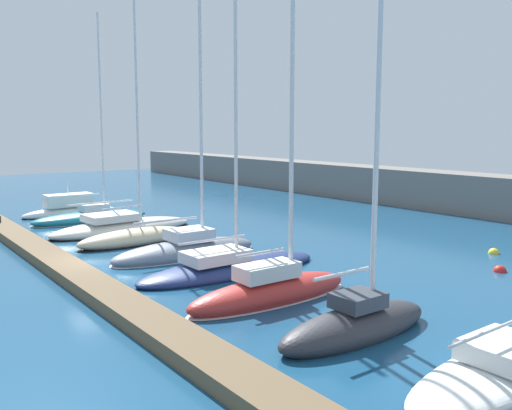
# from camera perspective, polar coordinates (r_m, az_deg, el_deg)

# --- Properties ---
(ground_plane) EXTENTS (120.00, 120.00, 0.00)m
(ground_plane) POSITION_cam_1_polar(r_m,az_deg,el_deg) (28.14, -15.98, -6.27)
(ground_plane) COLOR navy
(dock_pier) EXTENTS (40.26, 1.60, 0.50)m
(dock_pier) POSITION_cam_1_polar(r_m,az_deg,el_deg) (27.65, -18.81, -6.10)
(dock_pier) COLOR brown
(dock_pier) RESTS_ON ground_plane
(breakwater_seawall) EXTENTS (108.00, 3.53, 3.15)m
(breakwater_seawall) POSITION_cam_1_polar(r_m,az_deg,el_deg) (47.40, 20.77, 1.11)
(breakwater_seawall) COLOR slate
(breakwater_seawall) RESTS_ON ground_plane
(motorboat_white_nearest) EXTENTS (2.07, 7.45, 2.84)m
(motorboat_white_nearest) POSITION_cam_1_polar(r_m,az_deg,el_deg) (45.85, -18.40, -0.43)
(motorboat_white_nearest) COLOR white
(motorboat_white_nearest) RESTS_ON ground_plane
(sailboat_teal_second) EXTENTS (2.61, 8.55, 14.96)m
(sailboat_teal_second) POSITION_cam_1_polar(r_m,az_deg,el_deg) (42.17, -16.45, -1.15)
(sailboat_teal_second) COLOR #19707F
(sailboat_teal_second) RESTS_ON ground_plane
(sailboat_ivory_third) EXTENTS (3.66, 10.04, 17.76)m
(sailboat_ivory_third) POSITION_cam_1_polar(r_m,az_deg,el_deg) (37.50, -13.50, -2.13)
(sailboat_ivory_third) COLOR silver
(sailboat_ivory_third) RESTS_ON ground_plane
(sailboat_sand_fourth) EXTENTS (2.56, 7.29, 11.99)m
(sailboat_sand_fourth) POSITION_cam_1_polar(r_m,az_deg,el_deg) (33.56, -12.20, -3.27)
(sailboat_sand_fourth) COLOR beige
(sailboat_sand_fourth) RESTS_ON ground_plane
(sailboat_slate_fifth) EXTENTS (2.70, 8.43, 16.97)m
(sailboat_slate_fifth) POSITION_cam_1_polar(r_m,az_deg,el_deg) (29.81, -7.11, -4.45)
(sailboat_slate_fifth) COLOR slate
(sailboat_slate_fifth) RESTS_ON ground_plane
(sailboat_navy_sixth) EXTENTS (3.07, 9.75, 18.54)m
(sailboat_navy_sixth) POSITION_cam_1_polar(r_m,az_deg,el_deg) (26.40, -2.69, -6.13)
(sailboat_navy_sixth) COLOR navy
(sailboat_navy_sixth) RESTS_ON ground_plane
(sailboat_red_seventh) EXTENTS (2.13, 7.63, 13.90)m
(sailboat_red_seventh) POSITION_cam_1_polar(r_m,az_deg,el_deg) (22.15, 1.52, -8.54)
(sailboat_red_seventh) COLOR #B72D28
(sailboat_red_seventh) RESTS_ON ground_plane
(sailboat_charcoal_eighth) EXTENTS (2.07, 6.46, 13.76)m
(sailboat_charcoal_eighth) POSITION_cam_1_polar(r_m,az_deg,el_deg) (18.83, 10.18, -11.57)
(sailboat_charcoal_eighth) COLOR #2D2D33
(sailboat_charcoal_eighth) RESTS_ON ground_plane
(mooring_buoy_yellow) EXTENTS (0.58, 0.58, 0.58)m
(mooring_buoy_yellow) POSITION_cam_1_polar(r_m,az_deg,el_deg) (32.91, 23.04, -4.56)
(mooring_buoy_yellow) COLOR yellow
(mooring_buoy_yellow) RESTS_ON ground_plane
(mooring_buoy_red) EXTENTS (0.61, 0.61, 0.61)m
(mooring_buoy_red) POSITION_cam_1_polar(r_m,az_deg,el_deg) (28.96, 23.57, -6.23)
(mooring_buoy_red) COLOR red
(mooring_buoy_red) RESTS_ON ground_plane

